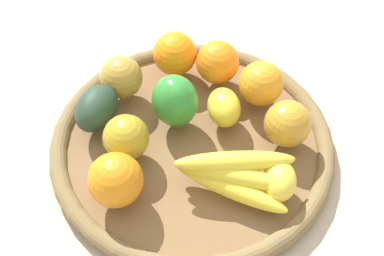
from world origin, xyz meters
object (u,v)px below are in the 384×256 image
(avocado, at_px, (97,108))
(apple_1, at_px, (126,137))
(orange_0, at_px, (175,54))
(lemon_0, at_px, (279,180))
(bell_pepper, at_px, (175,101))
(banana_bunch, at_px, (233,175))
(orange_1, at_px, (218,62))
(lemon_1, at_px, (224,107))
(orange_3, at_px, (115,180))
(apple_2, at_px, (121,77))
(apple_0, at_px, (288,124))
(orange_2, at_px, (261,83))

(avocado, relative_size, apple_1, 1.28)
(orange_0, distance_m, apple_1, 0.19)
(avocado, height_order, apple_1, apple_1)
(orange_0, xyz_separation_m, lemon_0, (-0.18, 0.23, -0.01))
(bell_pepper, distance_m, lemon_0, 0.20)
(banana_bunch, distance_m, avocado, 0.24)
(orange_1, relative_size, lemon_0, 1.13)
(orange_1, bearing_deg, lemon_1, 100.71)
(lemon_0, bearing_deg, orange_0, -52.11)
(bell_pepper, distance_m, banana_bunch, 0.15)
(avocado, xyz_separation_m, lemon_0, (-0.28, 0.10, -0.01))
(orange_3, xyz_separation_m, apple_1, (0.00, -0.08, -0.00))
(lemon_0, height_order, lemon_1, lemon_1)
(banana_bunch, relative_size, lemon_0, 2.71)
(lemon_1, bearing_deg, bell_pepper, 7.98)
(banana_bunch, bearing_deg, orange_3, 11.60)
(apple_2, xyz_separation_m, apple_0, (-0.27, 0.07, 0.00))
(orange_0, height_order, lemon_1, orange_0)
(bell_pepper, bearing_deg, apple_0, -138.39)
(apple_2, bearing_deg, lemon_1, 167.18)
(orange_1, bearing_deg, avocado, 32.87)
(apple_0, relative_size, apple_1, 1.03)
(avocado, bearing_deg, lemon_1, -172.32)
(bell_pepper, relative_size, apple_0, 1.22)
(orange_1, bearing_deg, apple_2, 18.33)
(avocado, distance_m, orange_2, 0.26)
(orange_1, distance_m, lemon_1, 0.09)
(orange_3, distance_m, lemon_1, 0.21)
(lemon_0, bearing_deg, banana_bunch, 0.50)
(avocado, bearing_deg, banana_bunch, 155.31)
(orange_3, bearing_deg, lemon_1, -130.93)
(orange_3, bearing_deg, orange_0, -100.32)
(avocado, bearing_deg, orange_3, 113.82)
(banana_bunch, distance_m, apple_2, 0.25)
(orange_1, height_order, apple_1, orange_1)
(bell_pepper, height_order, orange_3, bell_pepper)
(orange_2, xyz_separation_m, orange_0, (0.15, -0.05, 0.00))
(bell_pepper, xyz_separation_m, apple_2, (0.09, -0.05, -0.01))
(apple_2, distance_m, lemon_0, 0.30)
(apple_1, distance_m, lemon_1, 0.16)
(lemon_1, bearing_deg, orange_0, -48.21)
(bell_pepper, relative_size, lemon_0, 1.36)
(orange_1, height_order, orange_3, orange_3)
(orange_1, height_order, apple_0, orange_1)
(orange_0, xyz_separation_m, lemon_1, (-0.09, 0.10, -0.01))
(apple_0, bearing_deg, avocado, -0.93)
(banana_bunch, relative_size, avocado, 1.98)
(bell_pepper, bearing_deg, orange_0, -33.99)
(orange_0, bearing_deg, banana_bunch, 116.09)
(avocado, distance_m, lemon_1, 0.20)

